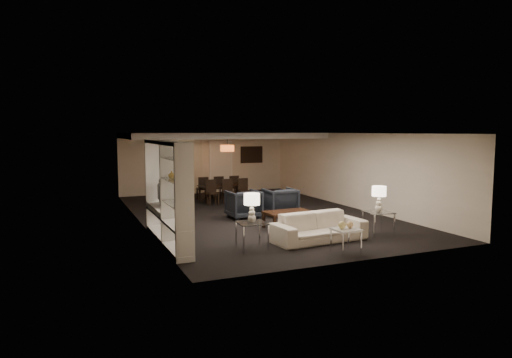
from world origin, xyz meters
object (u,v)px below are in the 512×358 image
Objects in this scene: table_lamp_right at (379,199)px; chair_nm at (229,192)px; pendant_light at (227,148)px; floor_speaker at (180,209)px; dining_table at (223,193)px; armchair_left at (244,204)px; chair_fl at (202,188)px; armchair_right at (280,202)px; table_lamp_left at (252,208)px; marble_table at (346,240)px; side_table_left at (252,235)px; chair_nl at (213,192)px; side_table_right at (378,223)px; floor_lamp at (181,172)px; chair_nr at (245,191)px; sofa at (319,227)px; chair_fr at (232,187)px; vase_blue at (180,202)px; television at (160,193)px; vase_amber at (172,175)px; coffee_table at (288,219)px; chair_fm at (217,187)px.

chair_nm is at bearing 106.55° from table_lamp_right.
pendant_light is 5.59m from floor_speaker.
chair_nm is at bearing -96.30° from dining_table.
chair_fl reaches higher than armchair_left.
table_lamp_left is at bearing 56.16° from armchair_right.
side_table_left is at bearing 147.09° from marble_table.
side_table_right is at bearing -69.91° from chair_nl.
floor_speaker is at bearing 11.40° from armchair_right.
marble_table is at bearing -32.91° from side_table_left.
floor_lamp is (-0.49, 5.65, 0.49)m from armchair_left.
floor_lamp is at bearing 118.46° from chair_nr.
armchair_right is 5.92m from floor_lamp.
floor_speaker is 3.86m from chair_nl.
sofa is 7.35m from chair_fr.
marble_table is 8.45m from chair_fr.
vase_blue reaches higher than table_lamp_left.
television reaches higher than dining_table.
vase_amber is (-1.62, 0.55, 1.35)m from side_table_left.
vase_blue is at bearing 179.24° from television.
side_table_left is 1.85m from vase_blue.
sofa is at bearing 180.00° from side_table_right.
vase_blue is 0.21× the size of chair_fl.
table_lamp_right is at bearing -72.67° from floor_lamp.
pendant_light is 1.01× the size of marble_table.
chair_nm is (-0.69, 2.73, 0.02)m from armchair_right.
chair_fr is (0.60, 1.30, 0.00)m from chair_nm.
chair_fl is at bearing 82.17° from table_lamp_left.
chair_nl is (2.60, 3.94, -0.61)m from television.
pendant_light is at bearing 101.03° from side_table_right.
sofa is 3.36m from armchair_left.
armchair_right is 5.28m from vase_blue.
chair_nm is (0.51, 2.73, 0.02)m from armchair_left.
coffee_table is 2.34m from side_table_left.
chair_nm is (2.56, 3.32, -0.07)m from floor_speaker.
pendant_light is 0.31× the size of dining_table.
side_table_left is 0.97× the size of table_lamp_left.
armchair_left is at bearing -98.39° from chair_nm.
armchair_left is 1.20m from armchair_right.
pendant_light is 1.50m from chair_fr.
chair_fm is 1.96m from floor_lamp.
sofa is at bearing -90.00° from coffee_table.
chair_nm is 1.00× the size of chair_fr.
chair_fl is (-1.20, 1.30, 0.00)m from chair_nr.
armchair_left is 4.99× the size of vase_blue.
sofa is at bearing 80.65° from chair_fr.
side_table_left is at bearing -110.39° from chair_nr.
chair_nr is at bearing -53.59° from dining_table.
pendant_light is at bearing 61.67° from vase_amber.
dining_table is (2.56, 3.97, -0.22)m from floor_speaker.
chair_fr reaches higher than armchair_right.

